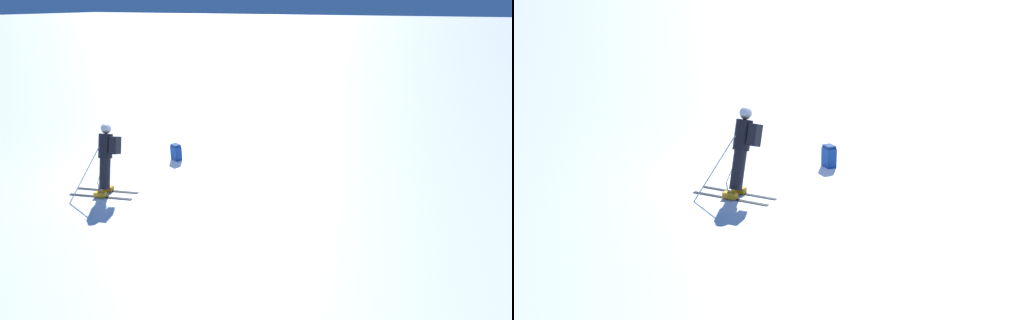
# 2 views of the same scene
# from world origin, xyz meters

# --- Properties ---
(ground_plane) EXTENTS (300.00, 300.00, 0.00)m
(ground_plane) POSITION_xyz_m (0.00, 0.00, 0.00)
(ground_plane) COLOR white
(skier) EXTENTS (1.43, 1.72, 1.75)m
(skier) POSITION_xyz_m (1.17, -0.05, 0.96)
(skier) COLOR black
(skier) RESTS_ON ground
(spare_backpack) EXTENTS (0.31, 0.36, 0.50)m
(spare_backpack) POSITION_xyz_m (-1.26, 0.31, 0.24)
(spare_backpack) COLOR #194293
(spare_backpack) RESTS_ON ground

